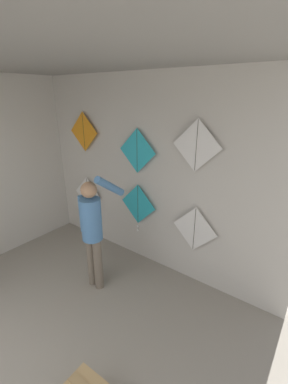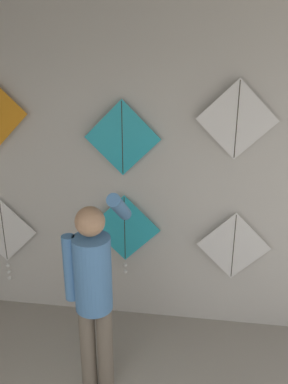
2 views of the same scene
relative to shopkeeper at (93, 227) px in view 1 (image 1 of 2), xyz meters
name	(u,v)px [view 1 (image 1 of 2)]	position (x,y,z in m)	size (l,w,h in m)	color
back_panel	(139,174)	(0.01, 0.95, 0.48)	(4.45, 0.06, 2.80)	beige
ceiling_slab	(4,53)	(0.01, -0.76, 1.90)	(4.45, 4.17, 0.04)	gray
shopkeeper	(93,227)	(0.00, 0.00, 0.00)	(0.41, 0.56, 1.63)	#726656
kite_0	(88,196)	(-1.09, 0.86, -0.11)	(0.64, 0.04, 0.84)	white
kite_1	(138,206)	(0.06, 0.86, 0.00)	(0.64, 0.04, 0.77)	#28B2C6
kite_2	(194,229)	(1.02, 0.86, -0.08)	(0.64, 0.01, 0.64)	white
kite_3	(84,132)	(-1.05, 0.86, 1.02)	(0.64, 0.01, 0.64)	orange
kite_4	(137,151)	(0.06, 0.86, 0.84)	(0.64, 0.01, 0.64)	#28B2C6
kite_5	(197,146)	(0.96, 0.86, 1.02)	(0.64, 0.01, 0.64)	white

